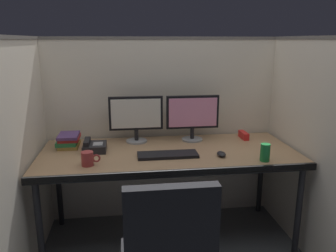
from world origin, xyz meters
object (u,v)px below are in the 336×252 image
(book_stack, at_px, (69,140))
(keyboard_main, at_px, (168,155))
(monitor_left, at_px, (136,116))
(desk, at_px, (169,158))
(coffee_mug, at_px, (88,159))
(red_stapler, at_px, (244,135))
(soda_can, at_px, (265,152))
(computer_mouse, at_px, (221,154))
(monitor_right, at_px, (193,115))
(desk_phone, at_px, (94,147))

(book_stack, bearing_deg, keyboard_main, -23.92)
(monitor_left, bearing_deg, desk, -50.27)
(book_stack, bearing_deg, coffee_mug, -66.58)
(red_stapler, relative_size, soda_can, 1.23)
(keyboard_main, height_order, book_stack, book_stack)
(book_stack, xyz_separation_m, coffee_mug, (0.19, -0.43, -0.00))
(desk, bearing_deg, coffee_mug, -159.37)
(desk, bearing_deg, book_stack, 163.83)
(red_stapler, height_order, soda_can, soda_can)
(desk, relative_size, book_stack, 8.43)
(desk, relative_size, computer_mouse, 19.79)
(monitor_right, distance_m, keyboard_main, 0.49)
(monitor_left, distance_m, coffee_mug, 0.62)
(desk, relative_size, coffee_mug, 15.08)
(monitor_left, bearing_deg, computer_mouse, -36.62)
(computer_mouse, bearing_deg, desk, 156.00)
(soda_can, height_order, coffee_mug, soda_can)
(desk, relative_size, soda_can, 15.57)
(soda_can, bearing_deg, desk_phone, 162.57)
(monitor_right, relative_size, soda_can, 3.52)
(keyboard_main, xyz_separation_m, computer_mouse, (0.38, -0.05, 0.01))
(monitor_right, bearing_deg, book_stack, -177.55)
(monitor_left, distance_m, computer_mouse, 0.76)
(book_stack, bearing_deg, monitor_left, 6.14)
(book_stack, relative_size, soda_can, 1.85)
(monitor_right, height_order, desk_phone, monitor_right)
(red_stapler, xyz_separation_m, desk_phone, (-1.23, -0.17, 0.01))
(computer_mouse, xyz_separation_m, desk_phone, (-0.91, 0.24, 0.02))
(keyboard_main, relative_size, desk_phone, 2.26)
(soda_can, relative_size, coffee_mug, 0.97)
(coffee_mug, bearing_deg, computer_mouse, 3.51)
(monitor_right, height_order, soda_can, monitor_right)
(monitor_left, distance_m, desk_phone, 0.42)
(computer_mouse, bearing_deg, keyboard_main, 172.15)
(monitor_left, xyz_separation_m, coffee_mug, (-0.34, -0.49, -0.17))
(keyboard_main, relative_size, coffee_mug, 3.41)
(monitor_right, bearing_deg, soda_can, -54.17)
(computer_mouse, relative_size, red_stapler, 0.64)
(monitor_right, distance_m, desk_phone, 0.82)
(monitor_left, relative_size, red_stapler, 2.87)
(desk_phone, relative_size, soda_can, 1.56)
(red_stapler, distance_m, book_stack, 1.43)
(keyboard_main, bearing_deg, soda_can, -15.46)
(desk, distance_m, desk_phone, 0.57)
(monitor_right, distance_m, computer_mouse, 0.48)
(desk, distance_m, soda_can, 0.69)
(desk, xyz_separation_m, soda_can, (0.62, -0.28, 0.11))
(computer_mouse, distance_m, red_stapler, 0.52)
(desk_phone, distance_m, coffee_mug, 0.30)
(keyboard_main, relative_size, book_stack, 1.91)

